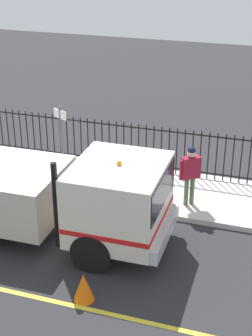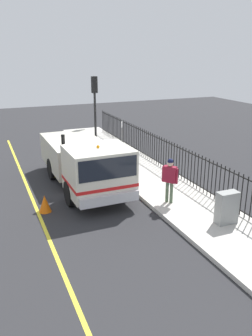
% 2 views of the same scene
% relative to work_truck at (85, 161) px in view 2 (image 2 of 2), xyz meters
% --- Properties ---
extents(ground_plane, '(48.70, 48.70, 0.00)m').
position_rel_work_truck_xyz_m(ground_plane, '(0.10, 0.30, -1.24)').
color(ground_plane, '#2B2B2D').
rests_on(ground_plane, ground).
extents(sidewalk_slab, '(2.72, 22.14, 0.15)m').
position_rel_work_truck_xyz_m(sidewalk_slab, '(3.00, 0.30, -1.17)').
color(sidewalk_slab, beige).
rests_on(sidewalk_slab, ground).
extents(lane_marking, '(0.12, 19.92, 0.01)m').
position_rel_work_truck_xyz_m(lane_marking, '(-2.29, 0.30, -1.24)').
color(lane_marking, yellow).
rests_on(lane_marking, ground).
extents(work_truck, '(2.43, 6.68, 2.56)m').
position_rel_work_truck_xyz_m(work_truck, '(0.00, 0.00, 0.00)').
color(work_truck, silver).
rests_on(work_truck, ground).
extents(worker_standing, '(0.47, 0.52, 1.72)m').
position_rel_work_truck_xyz_m(worker_standing, '(2.38, -2.88, -0.04)').
color(worker_standing, maroon).
rests_on(worker_standing, sidewalk_slab).
extents(iron_fence, '(0.04, 18.85, 1.50)m').
position_rel_work_truck_xyz_m(iron_fence, '(4.12, 0.30, -0.33)').
color(iron_fence, black).
rests_on(iron_fence, sidewalk_slab).
extents(traffic_light_near, '(0.31, 0.22, 4.18)m').
position_rel_work_truck_xyz_m(traffic_light_near, '(1.93, 4.54, 1.87)').
color(traffic_light_near, black).
rests_on(traffic_light_near, sidewalk_slab).
extents(utility_cabinet, '(0.72, 0.37, 1.10)m').
position_rel_work_truck_xyz_m(utility_cabinet, '(3.28, -5.08, -0.54)').
color(utility_cabinet, gray).
rests_on(utility_cabinet, sidewalk_slab).
extents(traffic_cone, '(0.45, 0.45, 0.64)m').
position_rel_work_truck_xyz_m(traffic_cone, '(-2.03, -1.58, -0.92)').
color(traffic_cone, orange).
rests_on(traffic_cone, ground).
extents(street_sign, '(0.25, 0.46, 2.59)m').
position_rel_work_truck_xyz_m(street_sign, '(1.91, 0.64, 0.51)').
color(street_sign, '#4C4C4C').
rests_on(street_sign, sidewalk_slab).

